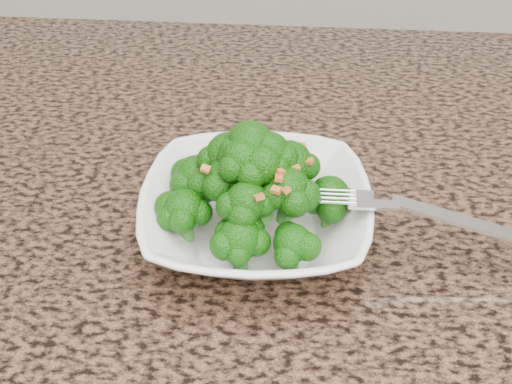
# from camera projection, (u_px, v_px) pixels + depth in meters

# --- Properties ---
(granite_counter) EXTENTS (1.64, 1.04, 0.03)m
(granite_counter) POSITION_uv_depth(u_px,v_px,m) (276.00, 281.00, 0.56)
(granite_counter) COLOR brown
(granite_counter) RESTS_ON cabinet
(bowl) EXTENTS (0.21, 0.21, 0.05)m
(bowl) POSITION_uv_depth(u_px,v_px,m) (256.00, 214.00, 0.57)
(bowl) COLOR white
(bowl) RESTS_ON granite_counter
(broccoli_pile) EXTENTS (0.18, 0.18, 0.07)m
(broccoli_pile) POSITION_uv_depth(u_px,v_px,m) (256.00, 157.00, 0.54)
(broccoli_pile) COLOR #165D0A
(broccoli_pile) RESTS_ON bowl
(garlic_topping) EXTENTS (0.11, 0.11, 0.01)m
(garlic_topping) POSITION_uv_depth(u_px,v_px,m) (256.00, 116.00, 0.51)
(garlic_topping) COLOR #C57030
(garlic_topping) RESTS_ON broccoli_pile
(fork) EXTENTS (0.20, 0.05, 0.01)m
(fork) POSITION_uv_depth(u_px,v_px,m) (390.00, 205.00, 0.53)
(fork) COLOR silver
(fork) RESTS_ON bowl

